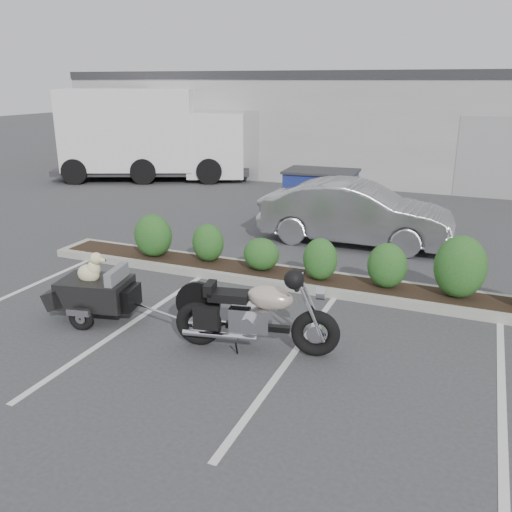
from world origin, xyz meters
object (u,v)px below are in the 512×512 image
at_px(motorcycle, 255,315).
at_px(sedan, 356,213).
at_px(dumpster, 321,193).
at_px(pet_trailer, 95,291).
at_px(delivery_truck, 152,137).

distance_m(motorcycle, sedan, 5.83).
relative_size(sedan, dumpster, 2.14).
height_order(sedan, dumpster, sedan).
relative_size(pet_trailer, sedan, 0.43).
relative_size(dumpster, delivery_truck, 0.27).
bearing_deg(pet_trailer, motorcycle, -11.61).
distance_m(sedan, delivery_truck, 10.85).
bearing_deg(delivery_truck, dumpster, -47.13).
xyz_separation_m(pet_trailer, sedan, (2.88, 5.81, 0.25)).
bearing_deg(sedan, delivery_truck, 57.59).
height_order(pet_trailer, sedan, sedan).
xyz_separation_m(motorcycle, sedan, (0.09, 5.82, 0.18)).
distance_m(motorcycle, dumpster, 8.22).
bearing_deg(motorcycle, dumpster, 88.69).
xyz_separation_m(pet_trailer, dumpster, (1.37, 8.08, 0.19)).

